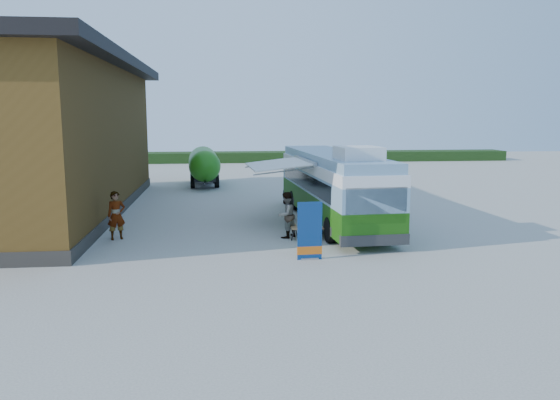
{
  "coord_description": "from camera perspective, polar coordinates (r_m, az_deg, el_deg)",
  "views": [
    {
      "loc": [
        -1.73,
        -17.38,
        4.74
      ],
      "look_at": [
        0.62,
        3.83,
        1.4
      ],
      "focal_mm": 35.0,
      "sensor_mm": 36.0,
      "label": 1
    }
  ],
  "objects": [
    {
      "name": "person_b",
      "position": [
        21.14,
        0.63,
        -1.57
      ],
      "size": [
        1.1,
        1.09,
        1.8
      ],
      "primitive_type": "imported",
      "rotation": [
        0.0,
        0.0,
        -2.4
      ],
      "color": "#999999",
      "rests_on": "ground"
    },
    {
      "name": "picnic_table",
      "position": [
        21.28,
        2.87,
        -2.4
      ],
      "size": [
        1.36,
        1.22,
        0.77
      ],
      "rotation": [
        0.0,
        0.0,
        -0.01
      ],
      "color": "#AE7F52",
      "rests_on": "ground"
    },
    {
      "name": "ground",
      "position": [
        18.09,
        -0.61,
        -6.29
      ],
      "size": [
        100.0,
        100.0,
        0.0
      ],
      "primitive_type": "plane",
      "color": "#BCB7AD",
      "rests_on": "ground"
    },
    {
      "name": "person_a",
      "position": [
        21.77,
        -16.73,
        -1.55
      ],
      "size": [
        0.8,
        0.68,
        1.87
      ],
      "primitive_type": "imported",
      "rotation": [
        0.0,
        0.0,
        0.41
      ],
      "color": "#999999",
      "rests_on": "ground"
    },
    {
      "name": "bus",
      "position": [
        24.17,
        5.55,
        1.64
      ],
      "size": [
        3.09,
        11.74,
        3.57
      ],
      "rotation": [
        0.0,
        0.0,
        0.05
      ],
      "color": "#247112",
      "rests_on": "ground"
    },
    {
      "name": "slurry_tanker",
      "position": [
        37.2,
        -7.96,
        3.74
      ],
      "size": [
        2.25,
        6.83,
        2.52
      ],
      "rotation": [
        0.0,
        0.0,
        0.05
      ],
      "color": "#267916",
      "rests_on": "ground"
    },
    {
      "name": "hedge",
      "position": [
        56.38,
        3.64,
        4.57
      ],
      "size": [
        40.0,
        3.0,
        1.0
      ],
      "primitive_type": "cube",
      "color": "#264419",
      "rests_on": "ground"
    },
    {
      "name": "banner",
      "position": [
        18.0,
        3.12,
        -3.79
      ],
      "size": [
        0.84,
        0.21,
        1.94
      ],
      "rotation": [
        0.0,
        0.0,
        0.05
      ],
      "color": "navy",
      "rests_on": "ground"
    },
    {
      "name": "awning",
      "position": [
        23.78,
        0.21,
        3.74
      ],
      "size": [
        2.75,
        4.19,
        0.51
      ],
      "rotation": [
        0.0,
        0.0,
        0.05
      ],
      "color": "white",
      "rests_on": "ground"
    },
    {
      "name": "barn",
      "position": [
        28.77,
        -24.2,
        5.83
      ],
      "size": [
        9.6,
        21.2,
        7.5
      ],
      "color": "brown",
      "rests_on": "ground"
    }
  ]
}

